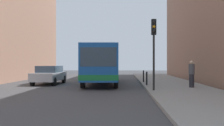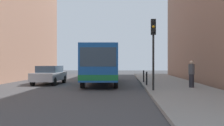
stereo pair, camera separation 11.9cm
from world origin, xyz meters
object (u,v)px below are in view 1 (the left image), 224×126
(car_beside_bus, at_px, (49,74))
(bollard_mid, at_px, (143,76))
(pedestrian_near_signal, at_px, (192,74))
(bollard_near, at_px, (147,78))
(bus, at_px, (101,63))
(traffic_light, at_px, (154,41))

(car_beside_bus, bearing_deg, bollard_mid, -172.87)
(pedestrian_near_signal, bearing_deg, bollard_near, -41.26)
(bus, height_order, car_beside_bus, bus)
(traffic_light, xyz_separation_m, pedestrian_near_signal, (2.63, 1.86, -1.99))
(car_beside_bus, xyz_separation_m, traffic_light, (7.71, -5.73, 2.22))
(car_beside_bus, relative_size, bollard_mid, 4.66)
(car_beside_bus, bearing_deg, pedestrian_near_signal, 160.34)
(bollard_near, relative_size, bollard_mid, 1.00)
(bollard_mid, bearing_deg, bollard_near, -90.00)
(car_beside_bus, relative_size, traffic_light, 1.08)
(car_beside_bus, height_order, pedestrian_near_signal, pedestrian_near_signal)
(car_beside_bus, xyz_separation_m, pedestrian_near_signal, (10.34, -3.87, 0.23))
(bollard_mid, bearing_deg, car_beside_bus, -173.73)
(bus, height_order, traffic_light, traffic_light)
(bollard_mid, relative_size, pedestrian_near_signal, 0.55)
(bus, relative_size, car_beside_bus, 2.51)
(bollard_mid, bearing_deg, bus, 178.63)
(bus, distance_m, bollard_near, 4.82)
(bus, relative_size, pedestrian_near_signal, 6.42)
(bus, xyz_separation_m, traffic_light, (3.58, -6.65, 1.28))
(car_beside_bus, distance_m, bollard_mid, 7.65)
(bollard_near, height_order, bollard_mid, same)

